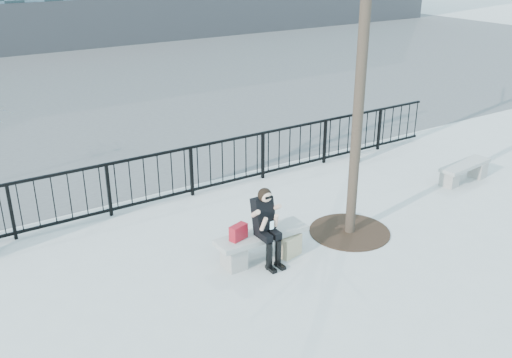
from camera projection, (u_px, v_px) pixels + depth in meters
ground at (262, 258)px, 9.78m from camera, size 120.00×120.00×0.00m
street_surface at (43, 86)px, 21.42m from camera, size 60.00×23.00×0.01m
railing at (183, 173)px, 11.89m from camera, size 14.00×0.06×1.10m
tree_grate at (349, 232)px, 10.64m from camera, size 1.50×1.50×0.02m
bench_main at (262, 243)px, 9.66m from camera, size 1.65×0.46×0.49m
bench_second at (464, 170)px, 12.81m from camera, size 1.46×0.41×0.43m
seated_woman at (267, 227)px, 9.40m from camera, size 0.50×0.64×1.34m
handbag at (238, 232)px, 9.33m from camera, size 0.34×0.23×0.26m
shopping_bag at (291, 246)px, 9.77m from camera, size 0.42×0.23×0.38m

